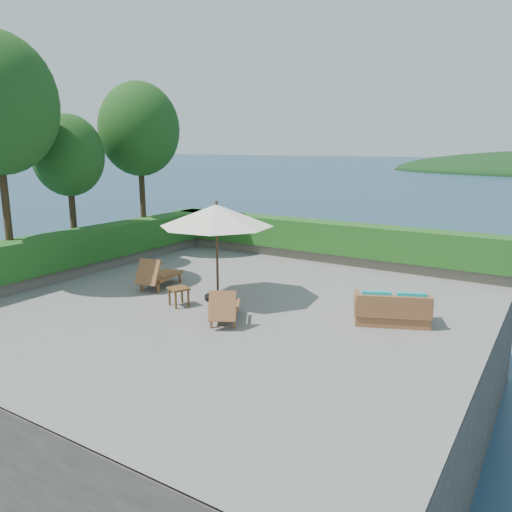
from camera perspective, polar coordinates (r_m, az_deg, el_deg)
The scene contains 14 objects.
ground at distance 12.58m, azimuth -3.11°, elevation -5.40°, with size 12.00×12.00×0.00m, color gray.
foundation at distance 13.14m, azimuth -3.03°, elevation -11.85°, with size 12.00×12.00×3.00m, color #5E554B.
ocean at distance 13.80m, azimuth -2.95°, elevation -17.34°, with size 600.00×600.00×0.00m, color #163345.
planter_wall_far at distance 17.25m, azimuth 7.65°, elevation 0.06°, with size 12.00×0.60×0.36m, color gray.
planter_wall_left at distance 16.31m, azimuth -19.43°, elevation -1.28°, with size 0.60×12.00×0.36m, color gray.
hedge_far at distance 17.12m, azimuth 7.71°, elevation 2.25°, with size 12.40×0.90×1.00m, color #1F4F16.
hedge_left at distance 16.17m, azimuth -19.60°, elevation 1.02°, with size 0.90×12.40×1.00m, color #1F4F16.
tree_mid at distance 16.82m, azimuth -20.67°, elevation 10.65°, with size 2.20×2.20×4.83m.
tree_far at distance 18.31m, azimuth -13.21°, elevation 13.88°, with size 2.80×2.80×6.03m.
patio_umbrella at distance 12.44m, azimuth -4.53°, elevation 4.55°, with size 3.48×3.48×2.55m.
lounge_left at distance 14.08m, azimuth -11.14°, elevation -2.10°, with size 0.91×1.63×0.89m.
lounge_right at distance 11.20m, azimuth -3.63°, elevation -5.84°, with size 1.23×1.53×0.83m.
side_table at distance 12.40m, azimuth -8.83°, elevation -3.96°, with size 0.57×0.57×0.47m.
wicker_loveseat at distance 11.49m, azimuth 15.26°, elevation -6.00°, with size 1.80×1.40×0.79m.
Camera 1 is at (6.93, -9.76, 3.87)m, focal length 35.00 mm.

